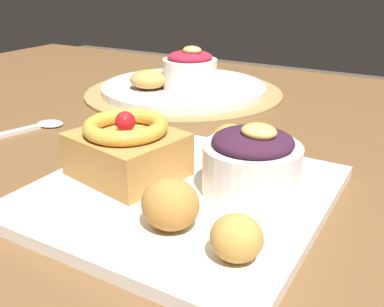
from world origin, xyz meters
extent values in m
cube|color=brown|center=(0.00, 0.00, 0.71)|extent=(1.55, 0.96, 0.04)
cylinder|color=brown|center=(-0.68, 0.39, 0.34)|extent=(0.07, 0.07, 0.69)
cylinder|color=#997A47|center=(-0.14, 0.19, 0.73)|extent=(0.35, 0.35, 0.00)
cube|color=white|center=(0.06, -0.15, 0.74)|extent=(0.26, 0.26, 0.01)
cube|color=#B77F3D|center=(0.00, -0.15, 0.76)|extent=(0.12, 0.11, 0.04)
torus|color=gold|center=(0.00, -0.15, 0.79)|extent=(0.10, 0.10, 0.01)
sphere|color=red|center=(0.00, -0.15, 0.80)|extent=(0.02, 0.02, 0.02)
cylinder|color=white|center=(0.12, -0.12, 0.77)|extent=(0.09, 0.09, 0.05)
ellipsoid|color=#38192D|center=(0.12, -0.12, 0.79)|extent=(0.07, 0.07, 0.02)
ellipsoid|color=#EAD666|center=(0.13, -0.13, 0.80)|extent=(0.03, 0.03, 0.01)
ellipsoid|color=gold|center=(0.07, -0.05, 0.76)|extent=(0.04, 0.05, 0.04)
ellipsoid|color=#BC7F38|center=(0.09, -0.21, 0.76)|extent=(0.05, 0.04, 0.04)
ellipsoid|color=gold|center=(0.15, -0.22, 0.76)|extent=(0.04, 0.04, 0.03)
cylinder|color=white|center=(-0.14, 0.19, 0.74)|extent=(0.29, 0.29, 0.01)
cylinder|color=white|center=(-0.11, 0.17, 0.77)|extent=(0.09, 0.09, 0.05)
ellipsoid|color=#A31E33|center=(-0.11, 0.17, 0.80)|extent=(0.08, 0.08, 0.02)
ellipsoid|color=#EAD666|center=(-0.11, 0.17, 0.81)|extent=(0.03, 0.03, 0.01)
ellipsoid|color=#C68E47|center=(-0.17, 0.13, 0.76)|extent=(0.06, 0.06, 0.03)
cube|color=silver|center=(-0.23, -0.12, 0.73)|extent=(0.04, 0.09, 0.00)
ellipsoid|color=silver|center=(-0.21, -0.05, 0.73)|extent=(0.04, 0.03, 0.00)
camera|label=1|loc=(0.26, -0.46, 0.93)|focal=40.98mm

